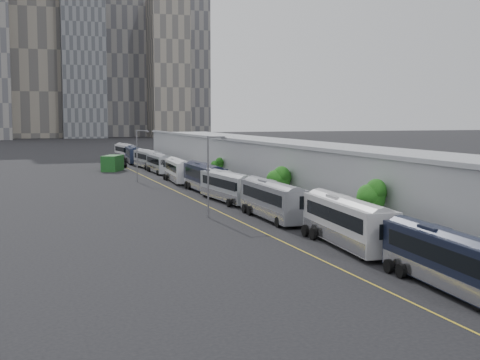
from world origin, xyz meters
name	(u,v)px	position (x,y,z in m)	size (l,w,h in m)	color
sidewalk	(308,207)	(9.00, 55.00, 0.06)	(10.00, 170.00, 0.12)	gray
lane_line	(220,212)	(-1.50, 55.00, 0.01)	(0.12, 160.00, 0.02)	gold
depot	(340,176)	(12.99, 55.00, 3.51)	(12.45, 160.40, 7.20)	gray
skyline	(56,32)	(-2.90, 324.16, 50.85)	(145.00, 64.00, 120.00)	slate
bus_1	(447,264)	(2.23, 19.55, 1.52)	(3.40, 12.48, 3.60)	black
bus_2	(347,226)	(2.58, 33.17, 1.67)	(3.90, 13.74, 3.96)	#BCBBBE
bus_3	(273,203)	(2.08, 48.26, 1.63)	(2.94, 13.24, 3.86)	slate
bus_4	(227,189)	(1.88, 62.96, 1.55)	(3.41, 12.74, 3.68)	#91949A
bus_5	(204,180)	(2.06, 74.07, 1.65)	(2.98, 13.42, 3.92)	black
bus_6	(178,172)	(1.74, 88.37, 1.54)	(3.36, 12.61, 3.64)	white
bus_7	(159,165)	(2.25, 105.79, 1.51)	(2.74, 12.22, 3.57)	gray
bus_8	(148,160)	(2.37, 117.90, 1.54)	(3.49, 12.68, 3.66)	#9799A0
bus_9	(133,156)	(1.94, 132.52, 1.59)	(3.49, 13.01, 3.76)	#161D32
bus_10	(126,153)	(2.45, 146.89, 1.58)	(3.45, 12.94, 3.74)	silver
tree_1	(371,195)	(5.59, 34.81, 3.86)	(2.42, 2.42, 5.09)	black
tree_2	(278,179)	(5.46, 55.28, 3.41)	(2.68, 2.68, 4.76)	black
tree_3	(217,166)	(6.04, 81.32, 3.03)	(1.51, 1.51, 3.83)	black
street_lamp_near	(210,170)	(-3.61, 51.36, 4.88)	(2.04, 0.22, 8.40)	#59595E
street_lamp_far	(138,152)	(-4.15, 90.76, 4.78)	(2.04, 0.22, 8.21)	#59595E
shipping_container	(113,163)	(-5.17, 113.46, 1.48)	(2.75, 6.21, 2.95)	#154719
suv	(118,164)	(-2.98, 121.81, 0.79)	(2.61, 5.65, 1.57)	black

